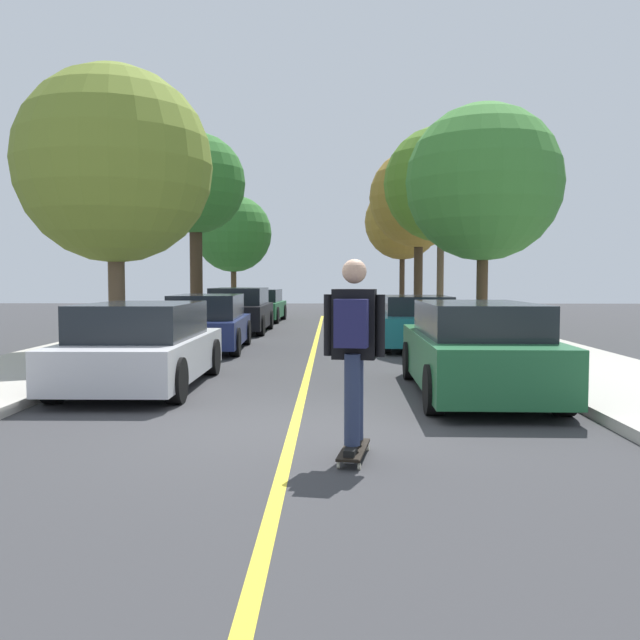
{
  "coord_description": "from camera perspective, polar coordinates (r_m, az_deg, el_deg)",
  "views": [
    {
      "loc": [
        0.43,
        -7.57,
        1.7
      ],
      "look_at": [
        0.19,
        6.14,
        0.88
      ],
      "focal_mm": 37.8,
      "sensor_mm": 36.0,
      "label": 1
    }
  ],
  "objects": [
    {
      "name": "skateboarder",
      "position": [
        6.3,
        2.87,
        -1.87
      ],
      "size": [
        0.59,
        0.71,
        1.79
      ],
      "color": "black",
      "rests_on": "skateboard"
    },
    {
      "name": "street_tree_right_farthest",
      "position": [
        37.19,
        6.99,
        8.23
      ],
      "size": [
        4.1,
        4.1,
        6.74
      ],
      "color": "#3D2D1E",
      "rests_on": "sidewalk_right"
    },
    {
      "name": "street_tree_right_near",
      "position": [
        24.46,
        10.22,
        11.23
      ],
      "size": [
        4.04,
        4.04,
        6.92
      ],
      "color": "brown",
      "rests_on": "sidewalk_right"
    },
    {
      "name": "skateboard",
      "position": [
        6.51,
        2.88,
        -10.94
      ],
      "size": [
        0.35,
        0.86,
        0.1
      ],
      "color": "black",
      "rests_on": "ground"
    },
    {
      "name": "parked_car_left_nearest",
      "position": [
        10.95,
        -14.8,
        -2.17
      ],
      "size": [
        1.91,
        4.2,
        1.33
      ],
      "color": "#B7B7BC",
      "rests_on": "ground"
    },
    {
      "name": "center_line",
      "position": [
        11.7,
        -1.13,
        -4.9
      ],
      "size": [
        0.12,
        39.2,
        0.01
      ],
      "primitive_type": "cube",
      "color": "gold",
      "rests_on": "ground"
    },
    {
      "name": "parked_car_right_nearest",
      "position": [
        10.16,
        13.03,
        -2.42
      ],
      "size": [
        1.9,
        4.45,
        1.37
      ],
      "color": "#1E5B33",
      "rests_on": "ground"
    },
    {
      "name": "parked_car_left_far",
      "position": [
        21.82,
        -6.85,
        0.82
      ],
      "size": [
        1.93,
        4.17,
        1.43
      ],
      "color": "black",
      "rests_on": "ground"
    },
    {
      "name": "street_tree_left_far",
      "position": [
        32.65,
        -7.35,
        7.24
      ],
      "size": [
        3.66,
        3.66,
        5.57
      ],
      "color": "#4C3823",
      "rests_on": "sidewalk_left"
    },
    {
      "name": "street_tree_left_nearest",
      "position": [
        15.57,
        -17.01,
        12.39
      ],
      "size": [
        4.22,
        4.22,
        6.15
      ],
      "color": "brown",
      "rests_on": "sidewalk_left"
    },
    {
      "name": "parked_car_right_near",
      "position": [
        16.99,
        8.15,
        -0.15
      ],
      "size": [
        1.98,
        4.27,
        1.29
      ],
      "color": "#196066",
      "rests_on": "ground"
    },
    {
      "name": "parked_car_left_near",
      "position": [
        16.38,
        -9.49,
        -0.25
      ],
      "size": [
        1.93,
        4.13,
        1.34
      ],
      "color": "navy",
      "rests_on": "ground"
    },
    {
      "name": "parked_car_left_farthest",
      "position": [
        27.43,
        -5.24,
        1.21
      ],
      "size": [
        2.1,
        4.11,
        1.29
      ],
      "color": "#1E5B33",
      "rests_on": "ground"
    },
    {
      "name": "street_tree_left_near",
      "position": [
        24.02,
        -10.51,
        11.21
      ],
      "size": [
        3.45,
        3.45,
        6.61
      ],
      "color": "#3D2D1E",
      "rests_on": "sidewalk_left"
    },
    {
      "name": "ground",
      "position": [
        7.77,
        -2.23,
        -9.22
      ],
      "size": [
        80.0,
        80.0,
        0.0
      ],
      "primitive_type": "plane",
      "color": "#353538"
    },
    {
      "name": "street_tree_right_far",
      "position": [
        30.44,
        8.37,
        10.16
      ],
      "size": [
        4.38,
        4.38,
        7.34
      ],
      "color": "#3D2D1E",
      "rests_on": "sidewalk_right"
    },
    {
      "name": "street_tree_right_nearest",
      "position": [
        17.85,
        13.68,
        11.2
      ],
      "size": [
        3.95,
        3.95,
        5.98
      ],
      "color": "#4C3823",
      "rests_on": "sidewalk_right"
    }
  ]
}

